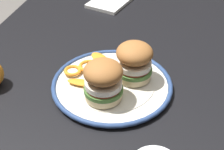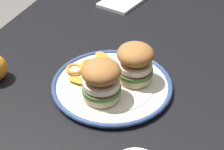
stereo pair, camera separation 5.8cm
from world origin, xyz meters
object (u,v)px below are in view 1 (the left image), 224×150
at_px(dinner_plate, 112,84).
at_px(dining_table, 105,102).
at_px(sandwich_half_left, 134,61).
at_px(sandwich_half_right, 103,80).

bearing_deg(dinner_plate, dining_table, -147.77).
bearing_deg(sandwich_half_left, dining_table, -105.20).
bearing_deg(dining_table, sandwich_half_left, 74.80).
distance_m(dining_table, dinner_plate, 0.14).
distance_m(dining_table, sandwich_half_left, 0.20).
height_order(dining_table, sandwich_half_left, sandwich_half_left).
bearing_deg(sandwich_half_right, dining_table, -165.23).
height_order(sandwich_half_left, sandwich_half_right, same).
bearing_deg(dinner_plate, sandwich_half_left, 125.66).
bearing_deg(dining_table, dinner_plate, 32.23).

